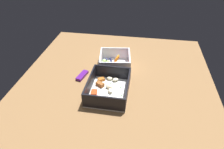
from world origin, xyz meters
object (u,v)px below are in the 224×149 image
object	(u,v)px
candy_bar	(82,76)
paper_cup_liner	(110,53)
pasta_container	(108,89)
fruit_bowl	(114,62)

from	to	relation	value
candy_bar	paper_cup_liner	size ratio (longest dim) A/B	1.67
pasta_container	fruit_bowl	world-z (taller)	same
paper_cup_liner	fruit_bowl	bearing A→B (deg)	-160.42
fruit_bowl	paper_cup_liner	xyz separation A→B (cm)	(10.16, 3.61, -1.44)
pasta_container	paper_cup_liner	world-z (taller)	pasta_container
pasta_container	candy_bar	bearing A→B (deg)	57.10
fruit_bowl	candy_bar	world-z (taller)	fruit_bowl
pasta_container	candy_bar	distance (cm)	15.27
fruit_bowl	paper_cup_liner	bearing A→B (deg)	19.58
pasta_container	paper_cup_liner	bearing A→B (deg)	8.67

